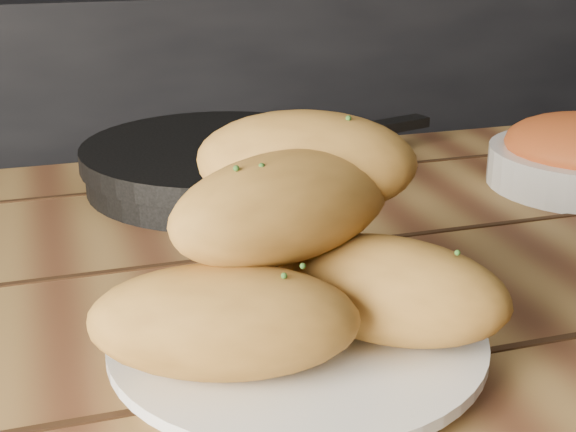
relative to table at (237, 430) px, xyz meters
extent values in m
cube|color=black|center=(0.69, 1.01, -0.20)|extent=(2.80, 0.60, 0.90)
cube|color=olive|center=(0.00, 0.00, 0.08)|extent=(1.58, 0.84, 0.04)
cylinder|color=white|center=(0.03, -0.07, 0.10)|extent=(0.22, 0.22, 0.01)
cylinder|color=white|center=(0.03, -0.07, 0.11)|extent=(0.24, 0.24, 0.01)
ellipsoid|color=#AD7730|center=(-0.03, -0.10, 0.15)|extent=(0.17, 0.11, 0.07)
ellipsoid|color=#AD7730|center=(0.08, -0.09, 0.15)|extent=(0.16, 0.15, 0.07)
ellipsoid|color=#AD7730|center=(0.02, -0.01, 0.15)|extent=(0.10, 0.16, 0.07)
ellipsoid|color=#AD7730|center=(0.02, -0.07, 0.20)|extent=(0.17, 0.11, 0.07)
ellipsoid|color=#AD7730|center=(0.04, -0.04, 0.22)|extent=(0.16, 0.12, 0.07)
cylinder|color=black|center=(0.06, 0.29, 0.11)|extent=(0.28, 0.28, 0.03)
cylinder|color=black|center=(0.06, 0.29, 0.13)|extent=(0.29, 0.29, 0.02)
cube|color=black|center=(0.26, 0.35, 0.13)|extent=(0.14, 0.06, 0.01)
camera|label=1|loc=(-0.12, -0.50, 0.37)|focal=50.00mm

